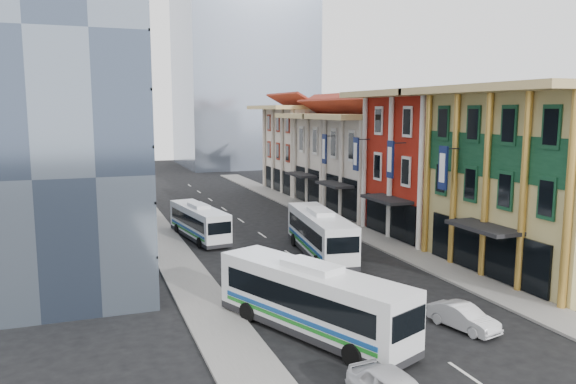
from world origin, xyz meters
name	(u,v)px	position (x,y,z in m)	size (l,w,h in m)	color
ground	(391,323)	(0.00, 0.00, 0.00)	(200.00, 200.00, 0.00)	black
sidewalk_right	(349,227)	(8.50, 22.00, 0.07)	(3.00, 90.00, 0.15)	slate
sidewalk_left	(165,242)	(-8.50, 22.00, 0.07)	(3.00, 90.00, 0.15)	slate
shophouse_tan	(537,184)	(14.00, 5.00, 6.00)	(8.00, 14.00, 12.00)	tan
shophouse_red	(432,167)	(14.00, 17.00, 6.00)	(8.00, 10.00, 12.00)	#A72112
shophouse_cream_near	(378,168)	(14.00, 26.50, 5.00)	(8.00, 9.00, 10.00)	silver
shophouse_cream_mid	(340,161)	(14.00, 35.50, 5.00)	(8.00, 9.00, 10.00)	silver
shophouse_cream_far	(307,150)	(14.00, 46.00, 5.50)	(8.00, 12.00, 11.00)	silver
office_tower	(39,50)	(-17.00, 19.00, 15.00)	(12.00, 26.00, 30.00)	#3B485E
office_block_far	(67,146)	(-16.00, 42.00, 7.00)	(10.00, 18.00, 14.00)	gray
bus_left_near	(312,298)	(-4.42, 0.15, 1.82)	(2.66, 11.37, 3.65)	silver
bus_left_far	(199,221)	(-5.48, 22.48, 1.53)	(2.23, 9.54, 3.06)	silver
bus_right	(320,232)	(2.00, 13.81, 1.78)	(2.60, 11.10, 3.56)	white
sedan_right	(463,317)	(2.97, -1.95, 0.62)	(1.32, 3.78, 1.25)	silver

